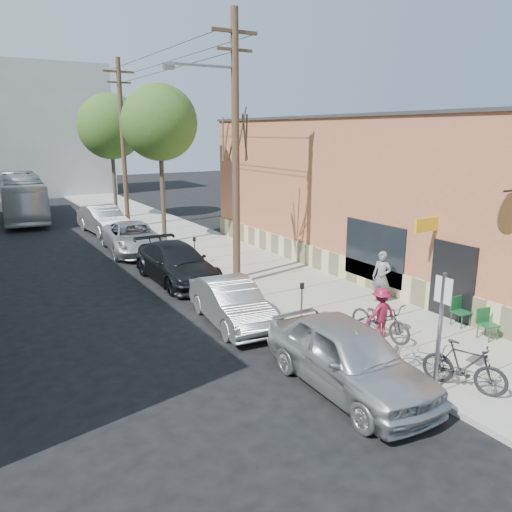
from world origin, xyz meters
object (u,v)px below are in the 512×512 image
patron_grey (382,277)px  car_4 (104,220)px  tree_leafy_far (111,127)px  patio_chair_a (461,312)px  utility_pole_near (234,147)px  tree_leafy_mid (160,123)px  car_2 (177,263)px  sign_post (441,321)px  car_1 (232,303)px  parking_meter_near (302,296)px  car_3 (133,238)px  parked_bike_a (464,366)px  car_0 (348,356)px  parked_bike_b (425,357)px  parking_meter_far (195,246)px  cyclist (381,313)px  patio_chair_b (488,325)px  bus (22,197)px  tree_bare (235,217)px

patron_grey → car_4: size_ratio=0.36×
tree_leafy_far → patio_chair_a: 26.10m
utility_pole_near → patron_grey: bearing=-53.6°
tree_leafy_mid → car_2: (-2.07, -6.74, -5.62)m
sign_post → patio_chair_a: bearing=30.1°
car_1 → car_2: car_2 is taller
utility_pole_near → car_1: 6.07m
parking_meter_near → car_3: bearing=96.7°
parked_bike_a → car_0: (-2.10, 1.59, 0.11)m
sign_post → car_0: sign_post is taller
patio_chair_a → parked_bike_a: 4.18m
parked_bike_a → parked_bike_b: size_ratio=1.22×
parking_meter_far → patio_chair_a: bearing=-70.1°
patio_chair_a → cyclist: cyclist is taller
car_4 → patio_chair_b: bearing=-81.5°
sign_post → car_0: size_ratio=0.57×
tree_leafy_mid → tree_leafy_far: tree_leafy_far is taller
patron_grey → car_0: size_ratio=0.37×
parked_bike_b → car_0: bearing=155.6°
car_2 → car_3: 5.83m
patio_chair_b → patio_chair_a: bearing=92.4°
tree_leafy_far → patio_chair_b: (3.19, -26.32, -5.68)m
sign_post → bus: bus is taller
sign_post → car_1: bearing=106.8°
parking_meter_near → cyclist: bearing=-62.3°
parking_meter_near → patio_chair_a: size_ratio=1.41×
car_2 → bus: size_ratio=0.47×
parking_meter_near → tree_leafy_far: (0.55, 22.40, 5.29)m
parking_meter_far → patio_chair_b: (3.74, -12.00, -0.39)m
car_0 → patron_grey: bearing=40.5°
tree_leafy_mid → parked_bike_b: (0.01, -17.62, -5.82)m
parking_meter_near → tree_leafy_far: bearing=88.6°
car_2 → tree_leafy_far: bearing=81.9°
utility_pole_near → car_0: bearing=-100.8°
parking_meter_far → car_2: size_ratio=0.24×
parking_meter_near → utility_pole_near: (0.14, 4.55, 4.43)m
parking_meter_far → car_1: size_ratio=0.29×
tree_leafy_mid → parked_bike_a: (0.10, -18.65, -5.65)m
patron_grey → parked_bike_b: patron_grey is taller
sign_post → parked_bike_b: (0.46, 0.69, -1.27)m
utility_pole_near → patio_chair_b: bearing=-67.0°
car_2 → patio_chair_a: bearing=-60.3°
utility_pole_near → car_3: (-1.59, 7.78, -4.65)m
tree_bare → patio_chair_a: tree_bare is taller
parked_bike_a → car_1: bearing=87.7°
parking_meter_far → car_0: 11.99m
parked_bike_b → patron_grey: bearing=48.2°
patron_grey → parked_bike_b: (-2.89, -4.44, -0.49)m
parked_bike_b → car_2: car_2 is taller
tree_leafy_mid → car_1: tree_leafy_mid is taller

